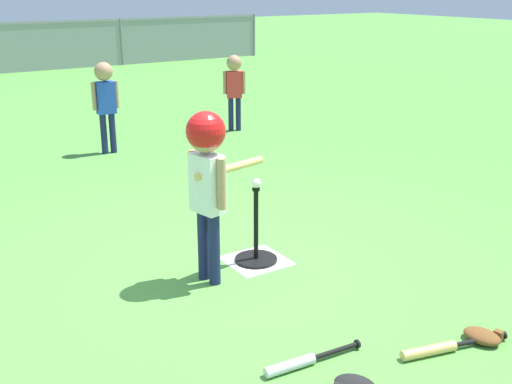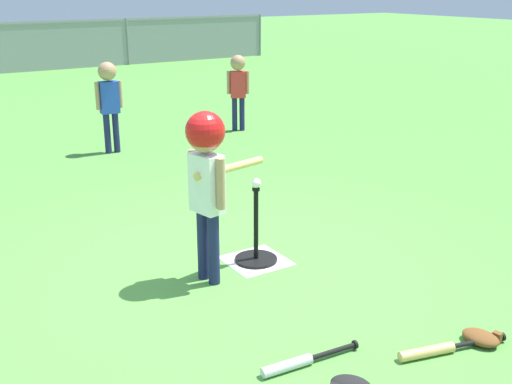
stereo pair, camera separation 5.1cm
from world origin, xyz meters
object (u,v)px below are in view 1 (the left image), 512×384
Objects in this scene: batting_tee at (256,250)px; fielder_deep_right at (105,95)px; fielder_deep_left at (234,83)px; glove_by_plate at (483,336)px; baseball_on_tee at (256,183)px; spare_bat_silver at (300,362)px; batter_child at (207,163)px; spare_bat_wood at (440,348)px.

batting_tee is 0.52× the size of fielder_deep_right.
batting_tee is 4.45m from fielder_deep_left.
glove_by_plate is (0.29, -5.29, -0.68)m from fielder_deep_right.
baseball_on_tee is 1.52m from spare_bat_silver.
batting_tee is 0.53m from baseball_on_tee.
batter_child reaches higher than baseball_on_tee.
batting_tee is 0.90m from batter_child.
batting_tee is at bearing 66.77° from spare_bat_silver.
fielder_deep_right reaches higher than baseball_on_tee.
batting_tee is at bearing -93.38° from fielder_deep_right.
fielder_deep_left is at bearing 60.78° from baseball_on_tee.
glove_by_plate is at bearing -73.20° from batting_tee.
fielder_deep_left is at bearing 6.39° from fielder_deep_right.
spare_bat_wood is at bearing -83.12° from baseball_on_tee.
batter_child is at bearing 121.16° from glove_by_plate.
baseball_on_tee is at bearing 66.77° from spare_bat_silver.
batting_tee is 2.35× the size of glove_by_plate.
fielder_deep_left is at bearing 62.22° from spare_bat_silver.
spare_bat_wood is (-0.02, -5.24, -0.68)m from fielder_deep_right.
batting_tee is 0.55× the size of fielder_deep_left.
spare_bat_silver is (-0.55, -1.28, -0.59)m from baseball_on_tee.
spare_bat_silver is at bearing 160.32° from glove_by_plate.
fielder_deep_right is at bearing 89.78° from spare_bat_wood.
fielder_deep_left reaches higher than baseball_on_tee.
spare_bat_wood is at bearing 170.27° from glove_by_plate.
batter_child is at bearing -168.18° from baseball_on_tee.
baseball_on_tee is at bearing -119.22° from fielder_deep_left.
spare_bat_wood is 0.31m from glove_by_plate.
batting_tee is 0.95× the size of spare_bat_silver.
spare_bat_silver is at bearing -95.04° from batter_child.
batter_child is at bearing 84.96° from spare_bat_silver.
fielder_deep_left is at bearing 60.78° from batting_tee.
fielder_deep_right is 1.63× the size of spare_bat_wood.
batting_tee is at bearing 11.82° from batter_child.
baseball_on_tee is 1.72m from spare_bat_wood.
spare_bat_wood is (0.74, -0.32, 0.00)m from spare_bat_silver.
batter_child is 1.97× the size of spare_bat_silver.
spare_bat_silver is (-2.71, -5.14, -0.65)m from fielder_deep_left.
fielder_deep_right is 1.81× the size of spare_bat_silver.
batting_tee is at bearing 106.80° from glove_by_plate.
spare_bat_wood is 2.75× the size of glove_by_plate.
fielder_deep_right is at bearing 86.62° from batting_tee.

